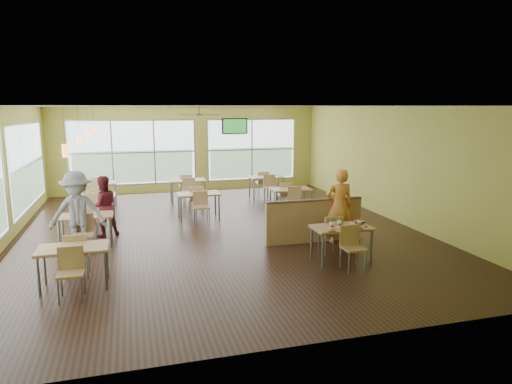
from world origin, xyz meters
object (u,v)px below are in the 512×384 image
(man_plaid, at_px, (339,206))
(food_basket, at_px, (359,222))
(main_table, at_px, (341,232))
(half_wall_divider, at_px, (314,220))

(man_plaid, xyz_separation_m, food_basket, (-0.07, -1.13, -0.11))
(man_plaid, bearing_deg, food_basket, 95.36)
(food_basket, bearing_deg, main_table, -164.40)
(main_table, relative_size, food_basket, 6.51)
(man_plaid, relative_size, food_basket, 7.60)
(man_plaid, bearing_deg, main_table, 75.44)
(half_wall_divider, bearing_deg, food_basket, -70.05)
(half_wall_divider, relative_size, food_basket, 10.28)
(half_wall_divider, distance_m, food_basket, 1.42)
(main_table, bearing_deg, food_basket, 15.60)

